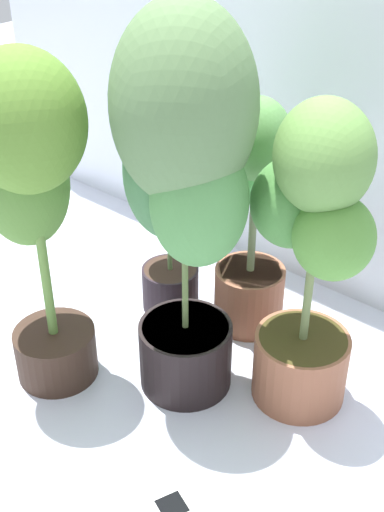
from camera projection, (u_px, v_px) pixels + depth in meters
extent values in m
plane|color=silver|center=(149.00, 410.00, 1.90)|extent=(8.00, 8.00, 0.00)
cylinder|color=black|center=(187.00, 354.00, 1.95)|extent=(0.27, 0.27, 0.20)
cylinder|color=#462A1A|center=(186.00, 329.00, 1.90)|extent=(0.25, 0.25, 0.02)
cylinder|color=#5B713C|center=(186.00, 212.00, 1.70)|extent=(0.02, 0.02, 0.73)
ellipsoid|color=#527145|center=(185.00, 106.00, 1.55)|extent=(0.50, 0.50, 0.50)
ellipsoid|color=#407243|center=(170.00, 170.00, 1.70)|extent=(0.33, 0.34, 0.38)
ellipsoid|color=#4B8645|center=(199.00, 202.00, 1.62)|extent=(0.31, 0.32, 0.35)
cylinder|color=brown|center=(300.00, 366.00, 1.91)|extent=(0.27, 0.27, 0.21)
cylinder|color=#3D3417|center=(303.00, 340.00, 1.86)|extent=(0.24, 0.24, 0.02)
cylinder|color=olive|center=(314.00, 242.00, 1.69)|extent=(0.02, 0.02, 0.61)
ellipsoid|color=#5B873F|center=(324.00, 157.00, 1.56)|extent=(0.35, 0.35, 0.28)
ellipsoid|color=#48833D|center=(292.00, 203.00, 1.71)|extent=(0.29, 0.29, 0.24)
ellipsoid|color=#518936|center=(334.00, 237.00, 1.61)|extent=(0.28, 0.29, 0.22)
cylinder|color=black|center=(171.00, 288.00, 2.28)|extent=(0.19, 0.19, 0.15)
cylinder|color=#3C2A20|center=(170.00, 271.00, 2.24)|extent=(0.18, 0.18, 0.02)
cylinder|color=#5B7943|center=(168.00, 178.00, 2.05)|extent=(0.02, 0.02, 0.67)
ellipsoid|color=#3C7D28|center=(167.00, 98.00, 1.92)|extent=(0.25, 0.25, 0.28)
ellipsoid|color=#3A872F|center=(157.00, 147.00, 2.06)|extent=(0.22, 0.20, 0.27)
cylinder|color=#342319|center=(56.00, 352.00, 2.00)|extent=(0.24, 0.24, 0.15)
cylinder|color=#492D1E|center=(54.00, 334.00, 1.96)|extent=(0.22, 0.22, 0.02)
cylinder|color=#5B8138|center=(38.00, 222.00, 1.76)|extent=(0.03, 0.03, 0.73)
ellipsoid|color=#51792A|center=(24.00, 121.00, 1.61)|extent=(0.42, 0.42, 0.36)
ellipsoid|color=#4C7730|center=(24.00, 183.00, 1.76)|extent=(0.32, 0.33, 0.36)
cylinder|color=#92573E|center=(249.00, 296.00, 2.19)|extent=(0.23, 0.23, 0.21)
cylinder|color=#462D23|center=(250.00, 271.00, 2.14)|extent=(0.21, 0.21, 0.02)
cylinder|color=#61704B|center=(254.00, 199.00, 2.00)|extent=(0.02, 0.02, 0.50)
ellipsoid|color=#528745|center=(258.00, 139.00, 1.90)|extent=(0.27, 0.26, 0.25)
ellipsoid|color=#4B9B47|center=(239.00, 172.00, 2.02)|extent=(0.26, 0.26, 0.21)
cube|color=white|center=(172.00, 509.00, 1.61)|extent=(0.10, 0.10, 0.02)
cube|color=black|center=(172.00, 506.00, 1.61)|extent=(0.08, 0.08, 0.00)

